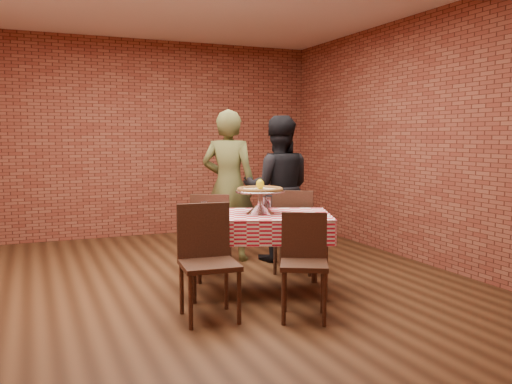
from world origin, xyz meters
TOP-DOWN VIEW (x-y plane):
  - ground at (0.00, 0.00)m, footprint 6.00×6.00m
  - back_wall at (0.00, 3.00)m, footprint 5.50×0.00m
  - table at (0.50, -0.42)m, footprint 1.53×1.23m
  - tablecloth at (0.50, -0.42)m, footprint 1.58×1.28m
  - pizza_stand at (0.53, -0.39)m, footprint 0.67×0.67m
  - pizza at (0.53, -0.39)m, footprint 0.61×0.61m
  - lemon at (0.53, -0.39)m, footprint 0.11×0.11m
  - water_glass_left at (0.03, -0.38)m, footprint 0.09×0.09m
  - water_glass_right at (0.05, -0.17)m, footprint 0.09×0.09m
  - side_plate at (0.93, -0.66)m, footprint 0.21×0.21m
  - sweetener_packet_a at (0.94, -0.81)m, footprint 0.06×0.05m
  - sweetener_packet_b at (1.02, -0.81)m, footprint 0.06×0.06m
  - condiment_caddy at (0.70, -0.16)m, footprint 0.12×0.11m
  - chair_near_left at (-0.16, -0.95)m, footprint 0.48×0.48m
  - chair_near_right at (0.55, -1.25)m, footprint 0.51×0.51m
  - chair_far_left at (0.32, 0.42)m, footprint 0.54×0.54m
  - chair_far_right at (1.19, 0.16)m, footprint 0.61×0.61m
  - diner_olive at (0.72, 0.98)m, footprint 0.78×0.73m
  - diner_black at (1.25, 0.74)m, footprint 1.02×0.92m

SIDE VIEW (x-z plane):
  - ground at x=0.00m, z-range 0.00..0.00m
  - table at x=0.50m, z-range 0.00..0.75m
  - chair_near_right at x=0.55m, z-range 0.00..0.86m
  - chair_far_left at x=0.32m, z-range 0.00..0.89m
  - chair_far_right at x=1.19m, z-range 0.00..0.92m
  - chair_near_left at x=-0.16m, z-range 0.00..0.93m
  - tablecloth at x=0.50m, z-range 0.53..0.76m
  - sweetener_packet_a at x=0.94m, z-range 0.76..0.76m
  - sweetener_packet_b at x=1.02m, z-range 0.76..0.76m
  - side_plate at x=0.93m, z-range 0.76..0.77m
  - water_glass_left at x=0.03m, z-range 0.76..0.87m
  - water_glass_right at x=0.05m, z-range 0.76..0.87m
  - condiment_caddy at x=0.70m, z-range 0.76..0.89m
  - diner_black at x=1.25m, z-range 0.00..1.73m
  - pizza_stand at x=0.53m, z-range 0.76..0.97m
  - diner_olive at x=0.72m, z-range 0.00..1.80m
  - pizza at x=0.53m, z-range 0.96..0.99m
  - lemon at x=0.53m, z-range 0.98..1.08m
  - back_wall at x=0.00m, z-range -1.30..4.20m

